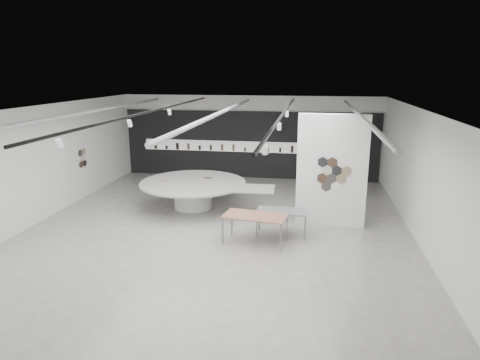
% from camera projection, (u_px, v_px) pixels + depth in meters
% --- Properties ---
extents(room, '(12.02, 14.02, 3.82)m').
position_uv_depth(room, '(214.00, 165.00, 13.11)').
color(room, '#A09E97').
rests_on(room, ground).
extents(back_wall_display, '(11.80, 0.27, 3.10)m').
position_uv_depth(back_wall_display, '(248.00, 145.00, 19.87)').
color(back_wall_display, black).
rests_on(back_wall_display, ground).
extents(partition_column, '(2.20, 0.38, 3.60)m').
position_uv_depth(partition_column, '(332.00, 171.00, 13.56)').
color(partition_column, white).
rests_on(partition_column, ground).
extents(display_island, '(5.02, 3.98, 0.98)m').
position_uv_depth(display_island, '(195.00, 191.00, 15.58)').
color(display_island, white).
rests_on(display_island, ground).
extents(sample_table_wood, '(1.91, 1.15, 0.84)m').
position_uv_depth(sample_table_wood, '(255.00, 217.00, 12.32)').
color(sample_table_wood, '#94634C').
rests_on(sample_table_wood, ground).
extents(sample_table_stone, '(1.53, 0.78, 0.78)m').
position_uv_depth(sample_table_stone, '(282.00, 213.00, 12.95)').
color(sample_table_stone, slate).
rests_on(sample_table_stone, ground).
extents(kitchen_counter, '(1.65, 0.80, 1.25)m').
position_uv_depth(kitchen_counter, '(319.00, 172.00, 19.24)').
color(kitchen_counter, white).
rests_on(kitchen_counter, ground).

